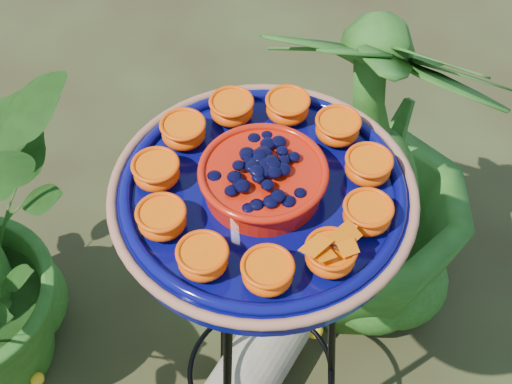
% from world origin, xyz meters
% --- Properties ---
extents(tripod_stand, '(0.42, 0.42, 0.99)m').
position_xyz_m(tripod_stand, '(0.09, 0.08, 0.60)').
color(tripod_stand, black).
rests_on(tripod_stand, ground).
extents(feeder_dish, '(0.59, 0.59, 0.12)m').
position_xyz_m(feeder_dish, '(0.09, 0.08, 1.04)').
color(feeder_dish, '#060851').
rests_on(feeder_dish, tripod_stand).
extents(shrub_back_right, '(0.85, 0.85, 1.07)m').
position_xyz_m(shrub_back_right, '(0.55, 0.41, 0.54)').
color(shrub_back_right, '#224813').
rests_on(shrub_back_right, ground).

